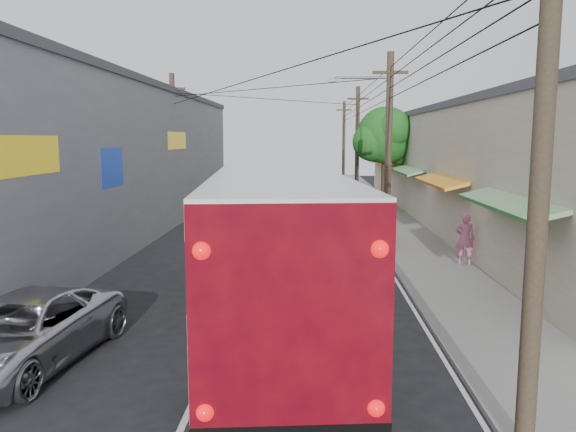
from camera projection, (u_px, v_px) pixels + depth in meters
The scene contains 13 objects.
ground at pixel (198, 390), 10.41m from camera, with size 120.00×120.00×0.00m, color black.
sidewalk at pixel (393, 224), 29.94m from camera, with size 3.00×80.00×0.12m, color slate.
building_right at pixel (470, 165), 31.33m from camera, with size 7.09×40.00×6.25m.
building_left at pixel (99, 158), 28.04m from camera, with size 7.20×36.00×7.25m.
utility_poles at pixel (330, 148), 29.83m from camera, with size 11.80×45.28×8.00m.
street_tree at pixel (387, 137), 35.25m from camera, with size 4.40×4.00×6.60m.
coach_bus at pixel (275, 243), 14.16m from camera, with size 4.06×13.60×3.86m.
jeepney at pixel (23, 332), 11.44m from camera, with size 2.39×5.18×1.44m, color #B4B3BA.
parked_suv at pixel (351, 232), 23.51m from camera, with size 2.08×5.12×1.49m, color gray.
parked_car_mid at pixel (342, 210), 29.94m from camera, with size 1.93×4.80×1.64m, color #26252A.
parked_car_far at pixel (347, 194), 38.71m from camera, with size 1.67×4.78×1.57m, color black.
pedestrian_near at pixel (465, 239), 20.03m from camera, with size 0.69×0.45×1.89m, color #CD6C8F.
pedestrian_far at pixel (387, 225), 24.27m from camera, with size 0.78×0.60×1.60m, color #8CACCB.
Camera 1 is at (2.05, -9.79, 4.64)m, focal length 35.00 mm.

